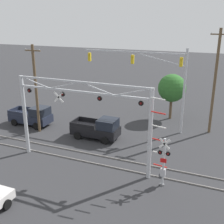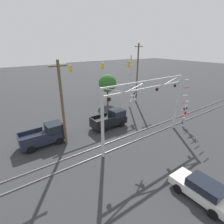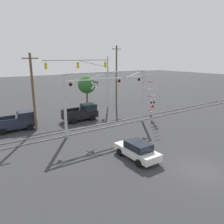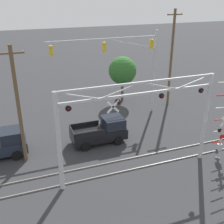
# 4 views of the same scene
# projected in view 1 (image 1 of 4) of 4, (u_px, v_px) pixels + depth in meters

# --- Properties ---
(rail_track_near) EXTENTS (80.00, 0.08, 0.10)m
(rail_track_near) POSITION_uv_depth(u_px,v_px,m) (85.00, 161.00, 23.74)
(rail_track_near) COLOR gray
(rail_track_near) RESTS_ON ground_plane
(rail_track_far) EXTENTS (80.00, 0.08, 0.10)m
(rail_track_far) POSITION_uv_depth(u_px,v_px,m) (92.00, 154.00, 24.99)
(rail_track_far) COLOR gray
(rail_track_far) RESTS_ON ground_plane
(crossing_gantry) EXTENTS (11.54, 0.32, 7.02)m
(crossing_gantry) POSITION_uv_depth(u_px,v_px,m) (81.00, 114.00, 22.11)
(crossing_gantry) COLOR #B7BABF
(crossing_gantry) RESTS_ON ground_plane
(crossing_signal_mast) EXTENTS (1.59, 0.35, 6.57)m
(crossing_signal_mast) POSITION_uv_depth(u_px,v_px,m) (162.00, 159.00, 19.82)
(crossing_signal_mast) COLOR #B7BABF
(crossing_signal_mast) RESTS_ON ground_plane
(traffic_signal_span) EXTENTS (11.24, 0.39, 8.82)m
(traffic_signal_span) POSITION_uv_depth(u_px,v_px,m) (159.00, 74.00, 28.84)
(traffic_signal_span) COLOR #B7BABF
(traffic_signal_span) RESTS_ON ground_plane
(pickup_truck_lead) EXTENTS (4.81, 2.29, 2.21)m
(pickup_truck_lead) POSITION_uv_depth(u_px,v_px,m) (98.00, 129.00, 28.10)
(pickup_truck_lead) COLOR black
(pickup_truck_lead) RESTS_ON ground_plane
(pickup_truck_following) EXTENTS (4.80, 2.29, 2.21)m
(pickup_truck_following) POSITION_uv_depth(u_px,v_px,m) (33.00, 116.00, 31.71)
(pickup_truck_following) COLOR #1E2333
(pickup_truck_following) RESTS_ON ground_plane
(utility_pole_left) EXTENTS (1.80, 0.28, 9.15)m
(utility_pole_left) POSITION_uv_depth(u_px,v_px,m) (36.00, 89.00, 28.71)
(utility_pole_left) COLOR brown
(utility_pole_left) RESTS_ON ground_plane
(utility_pole_right) EXTENTS (1.80, 0.28, 10.70)m
(utility_pole_right) POSITION_uv_depth(u_px,v_px,m) (215.00, 82.00, 28.20)
(utility_pole_right) COLOR brown
(utility_pole_right) RESTS_ON ground_plane
(background_tree_beyond_span) EXTENTS (3.28, 3.28, 5.43)m
(background_tree_beyond_span) POSITION_uv_depth(u_px,v_px,m) (172.00, 88.00, 32.90)
(background_tree_beyond_span) COLOR brown
(background_tree_beyond_span) RESTS_ON ground_plane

